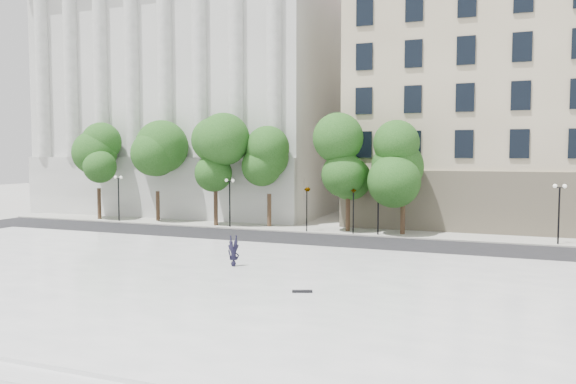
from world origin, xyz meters
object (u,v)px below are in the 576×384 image
at_px(traffic_light_east, 353,189).
at_px(person_lying, 234,262).
at_px(traffic_light_west, 307,187).
at_px(skateboard, 302,291).

bearing_deg(traffic_light_east, person_lying, -98.18).
distance_m(traffic_light_west, skateboard, 21.34).
height_order(traffic_light_west, skateboard, traffic_light_west).
distance_m(traffic_light_east, person_lying, 16.48).
relative_size(traffic_light_west, traffic_light_east, 1.01).
bearing_deg(traffic_light_west, traffic_light_east, 0.00).
distance_m(traffic_light_west, person_lying, 16.40).
relative_size(traffic_light_east, person_lying, 2.54).
bearing_deg(traffic_light_west, person_lying, -84.57).
bearing_deg(person_lying, traffic_light_east, 45.53).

